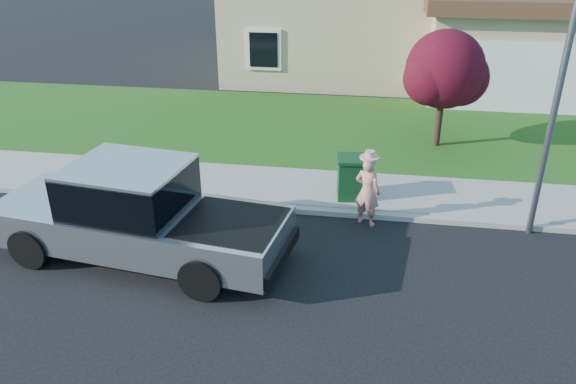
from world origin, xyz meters
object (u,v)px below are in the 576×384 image
Objects in this scene: ornamental_tree at (446,73)px; street_lamp at (561,87)px; trash_bin at (350,177)px; pickup_truck at (138,215)px; woman at (367,190)px.

ornamental_tree is 5.05m from street_lamp.
ornamental_tree is 3.34× the size of trash_bin.
pickup_truck reaches higher than trash_bin.
ornamental_tree is at bearing 96.35° from street_lamp.
woman is 5.35m from ornamental_tree.
pickup_truck is 1.09× the size of street_lamp.
woman is 0.52× the size of ornamental_tree.
ornamental_tree is (1.88, 4.82, 1.37)m from woman.
ornamental_tree is 4.74m from trash_bin.
pickup_truck is 4.80m from trash_bin.
pickup_truck reaches higher than woman.
woman is (4.23, 1.94, -0.09)m from pickup_truck.
pickup_truck is 3.55× the size of woman.
pickup_truck is at bearing -176.36° from street_lamp.
pickup_truck is at bearing 48.30° from woman.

